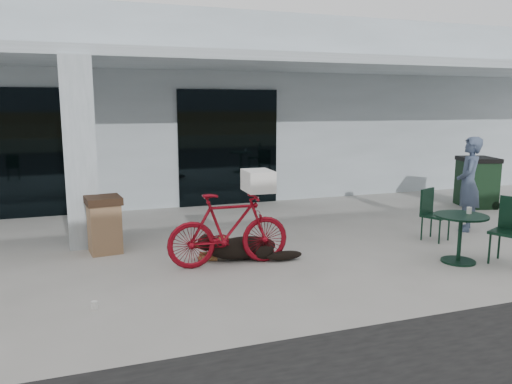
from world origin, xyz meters
name	(u,v)px	position (x,y,z in m)	size (l,w,h in m)	color
ground	(205,280)	(0.00, 0.00, 0.00)	(80.00, 80.00, 0.00)	#B4B0A9
building	(134,108)	(0.00, 8.50, 2.25)	(22.00, 7.00, 4.50)	silver
storefront_glass_right	(229,148)	(1.80, 4.98, 1.35)	(2.40, 0.06, 2.70)	black
column	(80,154)	(-1.50, 2.30, 1.56)	(0.50, 0.50, 3.12)	silver
overhang	(158,59)	(0.00, 3.60, 3.21)	(22.00, 2.80, 0.18)	silver
bicycle	(229,229)	(0.49, 0.50, 0.54)	(0.51, 1.81, 1.09)	maroon
laundry_basket	(258,181)	(0.94, 0.48, 1.25)	(0.53, 0.39, 0.31)	white
dog	(243,247)	(0.77, 0.70, 0.20)	(1.23, 0.41, 0.41)	black
cup_near_dog	(94,305)	(-1.44, -0.53, 0.05)	(0.07, 0.07, 0.09)	white
cafe_table_far	(460,239)	(3.81, -0.50, 0.36)	(0.78, 0.78, 0.73)	black
cafe_chair_far_a	(436,215)	(4.29, 0.64, 0.45)	(0.41, 0.45, 0.90)	black
cafe_chair_far_b	(508,232)	(4.42, -0.80, 0.49)	(0.45, 0.49, 0.99)	black
person	(468,184)	(5.32, 1.04, 0.89)	(0.65, 0.42, 1.77)	#3D4C67
cup_on_table	(469,210)	(3.98, -0.46, 0.78)	(0.07, 0.07, 0.10)	white
trash_receptacle	(104,225)	(-1.20, 1.80, 0.46)	(0.54, 0.54, 0.91)	#8B6848
wheeled_bin	(477,182)	(7.17, 2.80, 0.58)	(0.71, 0.90, 1.15)	black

